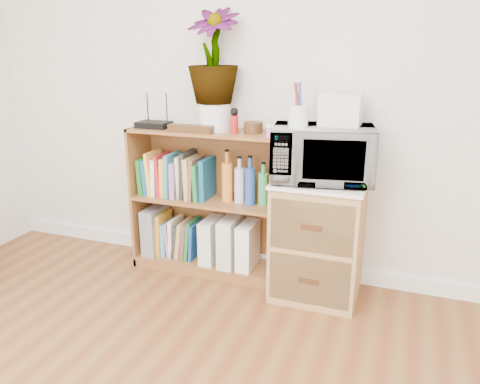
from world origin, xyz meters
The scene contains 21 objects.
skirting_board centered at (0.00, 2.24, 0.05)m, with size 4.00×0.02×0.10m, color white.
bookshelf centered at (-0.35, 2.10, 0.47)m, with size 1.00×0.30×0.95m, color brown.
wicker_unit centered at (0.40, 2.02, 0.35)m, with size 0.50×0.45×0.70m, color #9E7542.
microwave centered at (0.40, 2.02, 0.87)m, with size 0.56×0.38×0.31m, color silver.
pen_cup centered at (0.27, 1.95, 1.09)m, with size 0.11×0.11×0.12m, color silver.
small_appliance centered at (0.48, 2.08, 1.12)m, with size 0.22×0.18×0.18m, color silver.
router centered at (-0.71, 2.08, 0.97)m, with size 0.21×0.14×0.04m, color black.
white_bowl centered at (-0.52, 2.07, 0.97)m, with size 0.13×0.13×0.03m, color white.
plant_pot centered at (-0.30, 2.12, 1.03)m, with size 0.20×0.20×0.17m, color white.
potted_plant centered at (-0.30, 2.12, 1.40)m, with size 0.31×0.31×0.56m, color #3B7A30.
trinket_box centered at (-0.40, 2.00, 0.97)m, with size 0.28×0.07×0.05m, color #361F0E.
kokeshi_doll centered at (-0.14, 2.06, 1.00)m, with size 0.05×0.05×0.11m, color #AC1615.
wooden_bowl centered at (-0.04, 2.11, 0.98)m, with size 0.12×0.12×0.07m, color #39230F.
paint_jars centered at (0.12, 2.01, 0.97)m, with size 0.10×0.04×0.05m, color pink.
file_box centered at (-0.75, 2.10, 0.23)m, with size 0.10×0.26×0.32m, color slate.
magazine_holder_left centered at (-0.32, 2.09, 0.22)m, with size 0.09×0.23×0.29m, color silver.
magazine_holder_mid centered at (-0.19, 2.09, 0.23)m, with size 0.10×0.26×0.32m, color silver.
magazine_holder_right centered at (-0.06, 2.09, 0.22)m, with size 0.09×0.24×0.30m, color white.
cookbooks centered at (-0.57, 2.10, 0.63)m, with size 0.48×0.20×0.31m.
liquor_bottles centered at (-0.03, 2.10, 0.65)m, with size 0.45×0.07×0.32m.
lower_books centered at (-0.57, 2.10, 0.20)m, with size 0.28×0.19×0.29m.
Camera 1 is at (0.85, -0.55, 1.44)m, focal length 35.00 mm.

